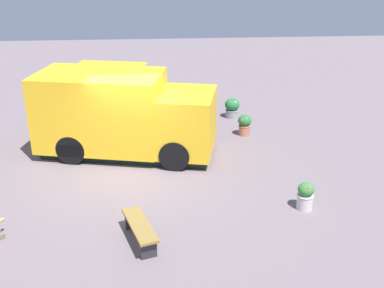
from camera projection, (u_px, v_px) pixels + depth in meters
name	position (u px, v px, depth m)	size (l,w,h in m)	color
ground_plane	(134.00, 170.00, 13.10)	(40.00, 40.00, 0.00)	slate
food_truck	(123.00, 116.00, 13.76)	(5.48, 3.59, 2.45)	yellow
planter_flowering_near	(305.00, 196.00, 11.06)	(0.40, 0.40, 0.68)	beige
planter_flowering_far	(232.00, 108.00, 16.97)	(0.53, 0.53, 0.71)	gray
planter_flowering_side	(245.00, 124.00, 15.38)	(0.44, 0.44, 0.70)	#BB6D54
plaza_bench	(140.00, 228.00, 9.80)	(0.83, 1.51, 0.45)	olive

